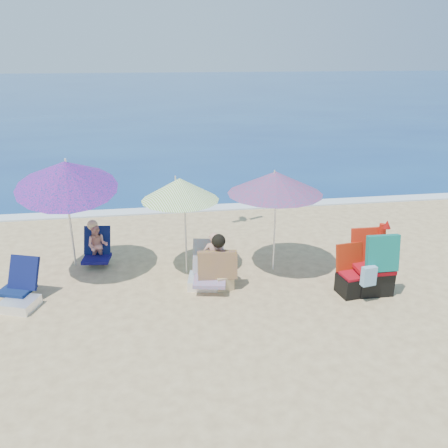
{
  "coord_description": "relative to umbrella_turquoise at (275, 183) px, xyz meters",
  "views": [
    {
      "loc": [
        -1.5,
        -6.73,
        4.06
      ],
      "look_at": [
        -0.3,
        1.0,
        1.1
      ],
      "focal_mm": 37.1,
      "sensor_mm": 36.0,
      "label": 1
    }
  ],
  "objects": [
    {
      "name": "ground",
      "position": [
        -0.68,
        -1.2,
        -1.78
      ],
      "size": [
        120.0,
        120.0,
        0.0
      ],
      "color": "#D8BC84",
      "rests_on": "ground"
    },
    {
      "name": "sea",
      "position": [
        -0.68,
        43.8,
        -1.83
      ],
      "size": [
        120.0,
        80.0,
        0.12
      ],
      "color": "navy",
      "rests_on": "ground"
    },
    {
      "name": "foam",
      "position": [
        -0.68,
        3.9,
        -1.76
      ],
      "size": [
        120.0,
        0.5,
        0.04
      ],
      "color": "white",
      "rests_on": "ground"
    },
    {
      "name": "umbrella_turquoise",
      "position": [
        0.0,
        0.0,
        0.0
      ],
      "size": [
        2.09,
        2.09,
        2.02
      ],
      "color": "white",
      "rests_on": "ground"
    },
    {
      "name": "umbrella_striped",
      "position": [
        -1.73,
        0.2,
        -0.11
      ],
      "size": [
        1.83,
        1.83,
        1.91
      ],
      "color": "silver",
      "rests_on": "ground"
    },
    {
      "name": "umbrella_blue",
      "position": [
        -3.72,
        0.28,
        0.22
      ],
      "size": [
        2.08,
        2.13,
        2.44
      ],
      "color": "white",
      "rests_on": "ground"
    },
    {
      "name": "furled_umbrella",
      "position": [
        1.75,
        -0.87,
        -1.06
      ],
      "size": [
        0.17,
        0.3,
        1.3
      ],
      "color": "red",
      "rests_on": "ground"
    },
    {
      "name": "chair_navy",
      "position": [
        -4.54,
        -0.6,
        -1.58
      ],
      "size": [
        0.77,
        0.95,
        0.75
      ],
      "color": "#0C1D48",
      "rests_on": "ground"
    },
    {
      "name": "chair_rainbow",
      "position": [
        -1.34,
        -0.44,
        -1.56
      ],
      "size": [
        0.74,
        0.91,
        0.81
      ],
      "color": "#DB4D5F",
      "rests_on": "ground"
    },
    {
      "name": "camp_chair_left",
      "position": [
        1.17,
        -1.1,
        -1.52
      ],
      "size": [
        0.58,
        0.57,
        0.87
      ],
      "color": "#A10B17",
      "rests_on": "ground"
    },
    {
      "name": "camp_chair_right",
      "position": [
        1.53,
        -1.11,
        -1.36
      ],
      "size": [
        0.7,
        0.8,
        1.16
      ],
      "color": "#AB0C16",
      "rests_on": "ground"
    },
    {
      "name": "person_center",
      "position": [
        -1.18,
        -0.46,
        -1.28
      ],
      "size": [
        0.72,
        0.66,
        1.03
      ],
      "color": "tan",
      "rests_on": "ground"
    },
    {
      "name": "person_left",
      "position": [
        -3.38,
        0.76,
        -1.35
      ],
      "size": [
        0.56,
        0.72,
        0.95
      ],
      "color": "tan",
      "rests_on": "ground"
    },
    {
      "name": "bag_black_a",
      "position": [
        -0.98,
        0.46,
        -1.67
      ],
      "size": [
        0.33,
        0.27,
        0.22
      ],
      "color": "black",
      "rests_on": "ground"
    },
    {
      "name": "bag_tan",
      "position": [
        -1.05,
        -0.62,
        -1.64
      ],
      "size": [
        0.36,
        0.3,
        0.27
      ],
      "color": "tan",
      "rests_on": "ground"
    },
    {
      "name": "bag_navy_b",
      "position": [
        2.4,
        0.44,
        -1.61
      ],
      "size": [
        0.49,
        0.39,
        0.33
      ],
      "color": "#171E33",
      "rests_on": "ground"
    },
    {
      "name": "orange_item",
      "position": [
        1.55,
        -1.27,
        -1.76
      ],
      "size": [
        0.24,
        0.15,
        0.03
      ],
      "color": "orange",
      "rests_on": "ground"
    }
  ]
}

